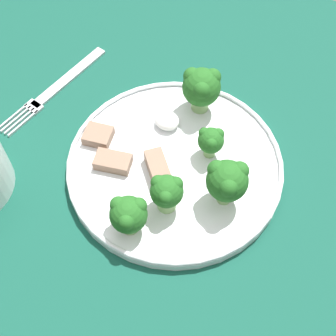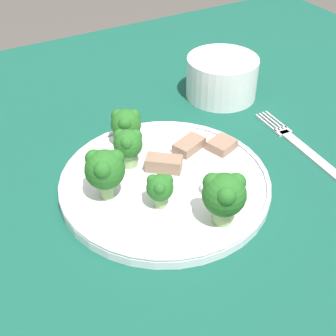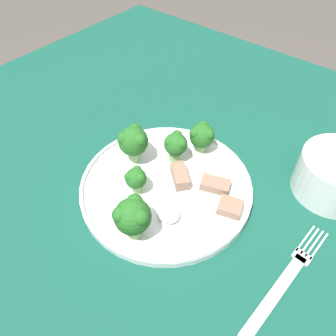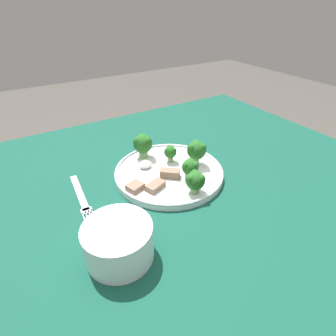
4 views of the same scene
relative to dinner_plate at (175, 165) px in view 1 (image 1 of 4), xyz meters
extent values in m
plane|color=#4C4742|center=(0.05, 0.06, -0.77)|extent=(8.00, 8.00, 0.00)
cube|color=#114738|center=(0.05, 0.06, -0.02)|extent=(1.24, 0.98, 0.03)
cylinder|color=brown|center=(0.61, -0.37, -0.40)|extent=(0.06, 0.06, 0.73)
cylinder|color=white|center=(0.00, 0.00, 0.00)|extent=(0.28, 0.28, 0.01)
torus|color=white|center=(0.00, 0.00, 0.01)|extent=(0.28, 0.28, 0.01)
cube|color=silver|center=(0.22, -0.05, -0.01)|extent=(0.02, 0.14, 0.00)
cube|color=silver|center=(0.22, 0.03, -0.01)|extent=(0.02, 0.02, 0.00)
cube|color=silver|center=(0.23, 0.05, -0.01)|extent=(0.01, 0.06, 0.00)
cube|color=silver|center=(0.23, 0.05, -0.01)|extent=(0.01, 0.06, 0.00)
cube|color=silver|center=(0.22, 0.05, -0.01)|extent=(0.01, 0.06, 0.00)
cube|color=silver|center=(0.21, 0.05, -0.01)|extent=(0.01, 0.06, 0.00)
cylinder|color=#7FA866|center=(-0.08, 0.01, 0.02)|extent=(0.02, 0.02, 0.03)
sphere|color=#215B1E|center=(-0.08, 0.01, 0.05)|extent=(0.05, 0.05, 0.05)
sphere|color=#215B1E|center=(-0.06, 0.01, 0.06)|extent=(0.02, 0.02, 0.02)
sphere|color=#215B1E|center=(-0.09, 0.02, 0.06)|extent=(0.02, 0.02, 0.02)
sphere|color=#215B1E|center=(-0.08, 0.00, 0.06)|extent=(0.02, 0.02, 0.02)
cylinder|color=#7FA866|center=(-0.03, -0.04, 0.01)|extent=(0.02, 0.02, 0.02)
sphere|color=#215B1E|center=(-0.03, -0.04, 0.03)|extent=(0.03, 0.03, 0.03)
sphere|color=#215B1E|center=(-0.02, -0.04, 0.04)|extent=(0.02, 0.02, 0.02)
sphere|color=#215B1E|center=(-0.03, -0.03, 0.04)|extent=(0.02, 0.02, 0.02)
sphere|color=#215B1E|center=(-0.03, -0.05, 0.04)|extent=(0.02, 0.02, 0.02)
cylinder|color=#7FA866|center=(-0.03, 0.06, 0.01)|extent=(0.02, 0.02, 0.02)
sphere|color=#215B1E|center=(-0.03, 0.06, 0.04)|extent=(0.04, 0.04, 0.04)
sphere|color=#215B1E|center=(-0.01, 0.06, 0.05)|extent=(0.02, 0.02, 0.02)
sphere|color=#215B1E|center=(-0.03, 0.07, 0.05)|extent=(0.02, 0.02, 0.02)
sphere|color=#215B1E|center=(-0.03, 0.05, 0.05)|extent=(0.02, 0.02, 0.02)
cylinder|color=#7FA866|center=(0.02, -0.10, 0.01)|extent=(0.02, 0.02, 0.02)
sphere|color=#215B1E|center=(0.02, -0.10, 0.04)|extent=(0.05, 0.05, 0.05)
sphere|color=#215B1E|center=(0.04, -0.10, 0.06)|extent=(0.02, 0.02, 0.02)
sphere|color=#215B1E|center=(0.02, -0.08, 0.06)|extent=(0.02, 0.02, 0.02)
sphere|color=#215B1E|center=(0.02, -0.11, 0.06)|extent=(0.02, 0.02, 0.02)
cylinder|color=#7FA866|center=(-0.01, 0.10, 0.01)|extent=(0.02, 0.02, 0.02)
sphere|color=#215B1E|center=(-0.01, 0.10, 0.03)|extent=(0.04, 0.04, 0.04)
sphere|color=#215B1E|center=(0.01, 0.10, 0.04)|extent=(0.02, 0.02, 0.02)
sphere|color=#215B1E|center=(-0.01, 0.11, 0.04)|extent=(0.02, 0.02, 0.02)
sphere|color=#215B1E|center=(-0.01, 0.09, 0.04)|extent=(0.02, 0.02, 0.02)
cube|color=#846651|center=(0.01, 0.02, 0.01)|extent=(0.05, 0.05, 0.02)
cube|color=#846651|center=(0.06, 0.04, 0.01)|extent=(0.05, 0.04, 0.01)
cube|color=#846651|center=(0.11, 0.02, 0.01)|extent=(0.04, 0.04, 0.01)
ellipsoid|color=white|center=(0.04, -0.05, 0.01)|extent=(0.03, 0.03, 0.02)
camera|label=1|loc=(-0.18, 0.28, 0.50)|focal=50.00mm
camera|label=2|loc=(-0.23, -0.41, 0.40)|focal=50.00mm
camera|label=3|loc=(0.22, -0.26, 0.41)|focal=35.00mm
camera|label=4|loc=(0.29, 0.47, 0.38)|focal=28.00mm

